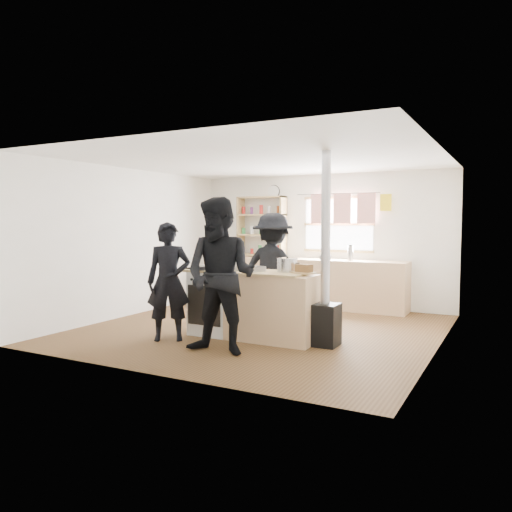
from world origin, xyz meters
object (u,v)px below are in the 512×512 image
Objects in this scene: skillet_greens at (202,268)px; person_far at (273,270)px; stockpot_stove at (235,262)px; thermos at (350,253)px; flue_heater at (325,296)px; roast_tray at (250,268)px; person_near_right at (221,276)px; cooking_island at (253,304)px; bread_board at (304,270)px; person_near_left at (169,282)px; stockpot_counter at (287,265)px.

person_far is at bearing 62.10° from skillet_greens.
stockpot_stove reaches higher than skillet_greens.
thermos is 0.11× the size of flue_heater.
person_far is (-1.15, 0.82, 0.22)m from flue_heater.
person_near_right is at bearing -86.75° from roast_tray.
cooking_island is 4.98× the size of roast_tray.
skillet_greens is at bearing -171.75° from bread_board.
thermos is 2.78m from bread_board.
person_far is (0.58, 1.09, -0.09)m from skillet_greens.
thermos is 3.70m from person_near_right.
person_near_right is (0.45, -1.12, -0.06)m from stockpot_stove.
person_near_left is 0.92× the size of person_far.
person_near_left reaches higher than roast_tray.
stockpot_stove reaches higher than cooking_island.
cooking_island is at bearing -100.74° from thermos.
stockpot_counter is 0.18× the size of person_near_left.
skillet_greens is 0.52m from stockpot_stove.
skillet_greens is at bearing -165.43° from stockpot_counter.
person_near_left is at bearing 160.24° from person_near_right.
flue_heater is 1.43m from person_far.
person_far reaches higher than cooking_island.
bread_board is 0.13× the size of flue_heater.
roast_tray is 0.49m from stockpot_stove.
person_near_left is (-0.54, -0.86, -0.22)m from stockpot_stove.
skillet_greens is 1.12× the size of bread_board.
bread_board is at bearing 8.25° from skillet_greens.
stockpot_counter is at bearing 11.24° from cooking_island.
person_near_left is at bearing 63.68° from person_far.
cooking_island is at bearing 88.21° from person_near_right.
person_far is at bearing 28.58° from person_near_left.
person_far is at bearing 144.41° from flue_heater.
cooking_island is at bearing -179.93° from bread_board.
cooking_island is 6.09× the size of bread_board.
flue_heater is 2.09m from person_near_left.
roast_tray is 0.76m from bread_board.
flue_heater is at bearing 6.53° from roast_tray.
roast_tray is at bearing -173.47° from flue_heater.
person_far is (-0.64, -1.89, -0.17)m from thermos.
person_near_right reaches higher than bread_board.
skillet_greens is at bearing 27.16° from person_near_left.
thermos is 3.72m from person_near_left.
person_near_left is (-0.25, -0.43, -0.16)m from skillet_greens.
thermos is 2.71m from stockpot_stove.
stockpot_counter is 1.09m from person_near_right.
person_near_right is at bearing -87.00° from cooking_island.
skillet_greens is at bearing -112.24° from thermos.
person_near_left is 0.84× the size of person_near_right.
flue_heater is at bearing 8.92° from skillet_greens.
person_near_right is at bearing -113.44° from stockpot_counter.
person_near_right reaches higher than person_far.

